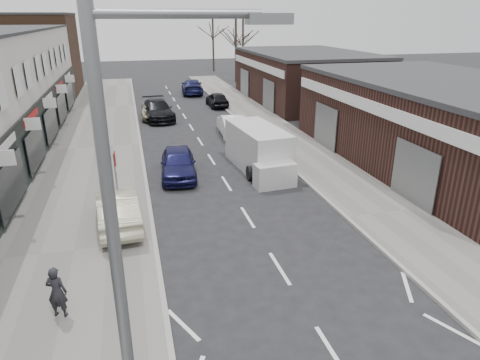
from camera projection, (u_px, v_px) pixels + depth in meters
pavement_left at (95, 148)px, 27.16m from camera, size 5.50×64.00×0.12m
pavement_right at (281, 135)px, 30.09m from camera, size 3.50×64.00×0.12m
brick_block_far at (36, 55)px, 44.94m from camera, size 8.00×10.00×8.00m
right_unit_near at (446, 125)px, 23.66m from camera, size 10.00×18.00×4.50m
right_unit_far at (305, 78)px, 41.72m from camera, size 10.00×16.00×4.50m
tree_far_a at (236, 82)px, 54.36m from camera, size 3.60×3.60×8.00m
tree_far_b at (243, 76)px, 60.36m from camera, size 3.60×3.60×7.50m
tree_far_c at (214, 71)px, 65.08m from camera, size 3.60×3.60×8.50m
street_lamp at (134, 291)px, 5.45m from camera, size 2.23×0.22×8.00m
warning_sign at (115, 163)px, 17.73m from camera, size 0.12×0.80×2.70m
white_van at (259, 150)px, 23.18m from camera, size 2.56×6.10×2.31m
sedan_on_pavement at (117, 209)px, 16.74m from camera, size 1.85×4.43×1.43m
pedestrian at (57, 292)px, 11.61m from camera, size 0.64×0.52×1.53m
parked_car_left_a at (178, 163)px, 22.22m from camera, size 2.15×4.53×1.49m
parked_car_left_b at (158, 110)px, 34.59m from camera, size 2.58×5.50×1.55m
parked_car_left_c at (155, 110)px, 35.21m from camera, size 2.38×4.86×1.33m
parked_car_right_a at (232, 125)px, 29.87m from camera, size 1.92×4.68×1.51m
parked_car_right_b at (217, 99)px, 39.48m from camera, size 1.66×4.01×1.36m
parked_car_right_c at (192, 86)px, 46.03m from camera, size 2.67×5.52×1.55m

